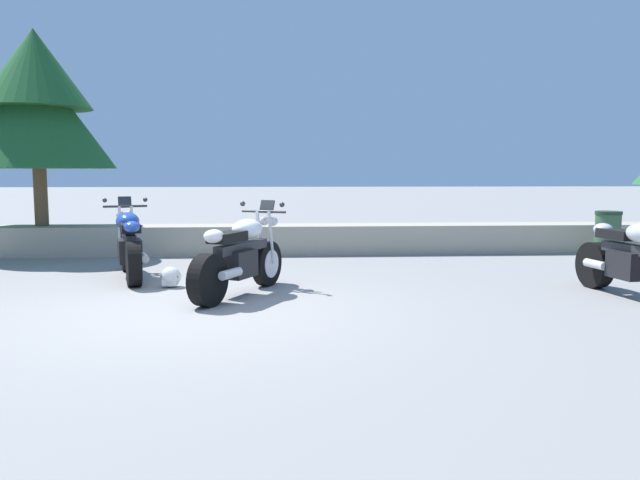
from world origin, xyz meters
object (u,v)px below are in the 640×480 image
object	(u,v)px
pine_tree_mid_left	(36,102)
motorcycle_silver_far_right	(633,260)
trash_bin	(608,235)
motorcycle_white_centre	(241,257)
rider_helmet	(170,277)
motorcycle_blue_near_left	(129,245)

from	to	relation	value
pine_tree_mid_left	motorcycle_silver_far_right	bearing A→B (deg)	-27.95
motorcycle_silver_far_right	trash_bin	bearing A→B (deg)	65.80
motorcycle_white_centre	rider_helmet	bearing A→B (deg)	149.48
motorcycle_white_centre	motorcycle_silver_far_right	xyz separation A→B (m)	(4.83, -0.55, 0.00)
motorcycle_silver_far_right	motorcycle_blue_near_left	bearing A→B (deg)	163.61
rider_helmet	pine_tree_mid_left	world-z (taller)	pine_tree_mid_left
rider_helmet	motorcycle_silver_far_right	bearing A→B (deg)	-11.00
motorcycle_blue_near_left	pine_tree_mid_left	xyz separation A→B (m)	(-2.29, 2.76, 2.37)
motorcycle_silver_far_right	trash_bin	xyz separation A→B (m)	(1.57, 3.49, -0.05)
motorcycle_blue_near_left	motorcycle_silver_far_right	xyz separation A→B (m)	(6.56, -1.93, 0.00)
rider_helmet	pine_tree_mid_left	bearing A→B (deg)	130.26
motorcycle_silver_far_right	rider_helmet	distance (m)	5.95
motorcycle_blue_near_left	pine_tree_mid_left	size ratio (longest dim) A/B	0.55
trash_bin	motorcycle_silver_far_right	bearing A→B (deg)	-114.20
motorcycle_white_centre	trash_bin	xyz separation A→B (m)	(6.40, 2.95, -0.05)
pine_tree_mid_left	trash_bin	world-z (taller)	pine_tree_mid_left
motorcycle_white_centre	trash_bin	distance (m)	7.05
motorcycle_white_centre	pine_tree_mid_left	world-z (taller)	pine_tree_mid_left
motorcycle_silver_far_right	pine_tree_mid_left	xyz separation A→B (m)	(-8.84, 4.69, 2.37)
motorcycle_silver_far_right	rider_helmet	bearing A→B (deg)	169.00
motorcycle_silver_far_right	motorcycle_white_centre	bearing A→B (deg)	173.55
rider_helmet	trash_bin	bearing A→B (deg)	17.68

